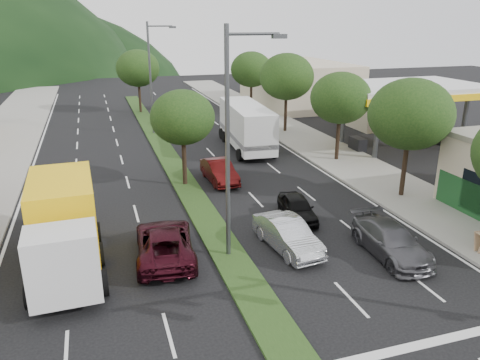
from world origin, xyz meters
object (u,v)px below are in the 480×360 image
object	(u,v)px
streetlight_mid	(152,73)
car_queue_c	(219,171)
tree_med_near	(183,118)
tree_r_c	(341,98)
tree_r_b	(411,114)
streetlight_near	(232,135)
motorhome	(246,126)
tree_r_e	(251,69)
car_queue_b	(391,241)
car_queue_d	(242,135)
sedan_silver	(288,235)
tree_med_far	(138,68)
car_queue_a	(297,208)
suv_maroon	(165,243)
tree_r_d	(287,77)
box_truck	(64,229)

from	to	relation	value
streetlight_mid	car_queue_c	size ratio (longest dim) A/B	2.30
tree_med_near	car_queue_c	world-z (taller)	tree_med_near
tree_r_c	car_queue_c	xyz separation A→B (m)	(-9.69, -1.97, -4.03)
tree_r_b	streetlight_near	xyz separation A→B (m)	(-11.79, -4.00, 0.55)
motorhome	tree_r_e	bearing A→B (deg)	74.14
tree_r_c	car_queue_b	world-z (taller)	tree_r_c
streetlight_near	motorhome	bearing A→B (deg)	69.87
tree_med_near	streetlight_near	distance (m)	10.07
car_queue_d	sedan_silver	bearing A→B (deg)	-104.25
car_queue_b	tree_med_far	bearing A→B (deg)	102.92
streetlight_near	car_queue_b	xyz separation A→B (m)	(6.80, -2.13, -4.88)
tree_med_near	car_queue_a	bearing A→B (deg)	-56.83
streetlight_near	car_queue_d	xyz separation A→B (m)	(6.61, 19.37, -4.89)
sedan_silver	car_queue_d	xyz separation A→B (m)	(4.02, 19.54, -0.04)
tree_r_b	motorhome	distance (m)	14.86
suv_maroon	car_queue_c	size ratio (longest dim) A/B	1.23
tree_r_d	suv_maroon	distance (m)	26.29
car_queue_a	box_truck	bearing A→B (deg)	-164.28
suv_maroon	car_queue_c	xyz separation A→B (m)	(5.05, 9.34, -0.03)
streetlight_mid	car_queue_c	bearing A→B (deg)	-82.01
tree_r_e	tree_med_near	distance (m)	25.06
motorhome	tree_med_far	bearing A→B (deg)	114.17
tree_r_c	car_queue_b	bearing A→B (deg)	-109.49
tree_r_e	streetlight_near	size ratio (longest dim) A/B	0.67
car_queue_d	box_truck	world-z (taller)	box_truck
streetlight_near	car_queue_d	world-z (taller)	streetlight_near
motorhome	suv_maroon	bearing A→B (deg)	-114.64
box_truck	tree_r_d	bearing A→B (deg)	-133.90
tree_r_d	car_queue_c	world-z (taller)	tree_r_d
tree_r_b	streetlight_mid	distance (m)	24.09
suv_maroon	car_queue_b	xyz separation A→B (m)	(9.75, -2.81, -0.04)
box_truck	tree_r_b	bearing A→B (deg)	-173.28
tree_med_far	streetlight_near	size ratio (longest dim) A/B	0.69
tree_r_c	motorhome	size ratio (longest dim) A/B	0.68
tree_med_far	streetlight_near	world-z (taller)	streetlight_near
tree_med_near	car_queue_a	size ratio (longest dim) A/B	1.61
tree_med_far	motorhome	xyz separation A→B (m)	(6.62, -18.50, -3.09)
sedan_silver	tree_r_b	bearing A→B (deg)	17.33
car_queue_c	car_queue_a	bearing A→B (deg)	-73.99
tree_r_e	streetlight_mid	distance (m)	13.73
tree_med_far	suv_maroon	size ratio (longest dim) A/B	1.30
streetlight_near	box_truck	bearing A→B (deg)	170.21
tree_r_d	car_queue_d	bearing A→B (deg)	-153.08
tree_r_c	streetlight_mid	bearing A→B (deg)	132.22
tree_med_near	streetlight_near	bearing A→B (deg)	-88.82
motorhome	tree_r_b	bearing A→B (deg)	-63.77
tree_r_c	motorhome	bearing A→B (deg)	134.40
motorhome	box_truck	bearing A→B (deg)	-125.15
car_queue_a	car_queue_b	world-z (taller)	car_queue_b
sedan_silver	car_queue_b	size ratio (longest dim) A/B	0.91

